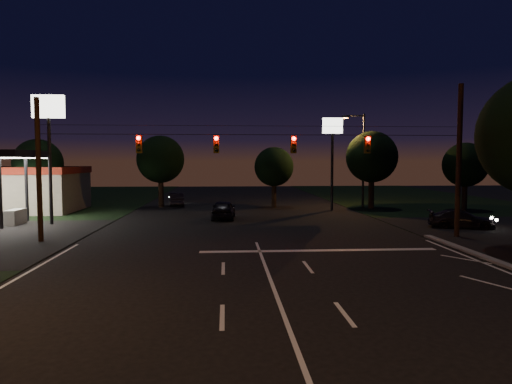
{
  "coord_description": "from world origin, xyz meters",
  "views": [
    {
      "loc": [
        -1.68,
        -10.95,
        4.51
      ],
      "look_at": [
        -0.21,
        11.15,
        3.0
      ],
      "focal_mm": 32.0,
      "sensor_mm": 36.0,
      "label": 1
    }
  ],
  "objects": [
    {
      "name": "ground",
      "position": [
        0.0,
        0.0,
        0.0
      ],
      "size": [
        140.0,
        140.0,
        0.0
      ],
      "primitive_type": "plane",
      "color": "black",
      "rests_on": "ground"
    },
    {
      "name": "stop_bar",
      "position": [
        3.0,
        11.5,
        0.01
      ],
      "size": [
        12.0,
        0.5,
        0.01
      ],
      "primitive_type": "cube",
      "color": "silver",
      "rests_on": "ground"
    },
    {
      "name": "utility_pole_right",
      "position": [
        12.0,
        15.0,
        0.0
      ],
      "size": [
        0.3,
        0.3,
        9.0
      ],
      "primitive_type": "cylinder",
      "color": "black",
      "rests_on": "ground"
    },
    {
      "name": "utility_pole_left",
      "position": [
        -12.0,
        15.0,
        0.0
      ],
      "size": [
        0.28,
        0.28,
        8.0
      ],
      "primitive_type": "cylinder",
      "color": "black",
      "rests_on": "ground"
    },
    {
      "name": "signal_span",
      "position": [
        -0.0,
        14.96,
        5.5
      ],
      "size": [
        24.0,
        0.4,
        1.56
      ],
      "color": "black",
      "rests_on": "ground"
    },
    {
      "name": "pole_sign_left_near",
      "position": [
        -14.0,
        22.0,
        6.98
      ],
      "size": [
        2.2,
        0.3,
        9.1
      ],
      "color": "black",
      "rests_on": "ground"
    },
    {
      "name": "pole_sign_right",
      "position": [
        8.0,
        30.0,
        6.24
      ],
      "size": [
        1.8,
        0.3,
        8.4
      ],
      "color": "black",
      "rests_on": "ground"
    },
    {
      "name": "street_light_right_far",
      "position": [
        11.24,
        32.0,
        5.24
      ],
      "size": [
        2.2,
        0.35,
        9.0
      ],
      "color": "black",
      "rests_on": "ground"
    },
    {
      "name": "tree_far_a",
      "position": [
        -17.98,
        30.12,
        4.26
      ],
      "size": [
        4.2,
        4.2,
        6.42
      ],
      "color": "black",
      "rests_on": "ground"
    },
    {
      "name": "tree_far_b",
      "position": [
        -7.98,
        34.13,
        4.61
      ],
      "size": [
        4.6,
        4.6,
        6.98
      ],
      "color": "black",
      "rests_on": "ground"
    },
    {
      "name": "tree_far_c",
      "position": [
        3.02,
        33.1,
        3.9
      ],
      "size": [
        3.8,
        3.8,
        5.86
      ],
      "color": "black",
      "rests_on": "ground"
    },
    {
      "name": "tree_far_d",
      "position": [
        12.02,
        31.13,
        4.83
      ],
      "size": [
        4.8,
        4.8,
        7.3
      ],
      "color": "black",
      "rests_on": "ground"
    },
    {
      "name": "tree_far_e",
      "position": [
        20.02,
        29.11,
        4.11
      ],
      "size": [
        4.0,
        4.0,
        6.18
      ],
      "color": "black",
      "rests_on": "ground"
    },
    {
      "name": "car_oncoming_a",
      "position": [
        -1.86,
        24.43,
        0.73
      ],
      "size": [
        1.98,
        4.4,
        1.47
      ],
      "primitive_type": "imported",
      "rotation": [
        0.0,
        0.0,
        3.08
      ],
      "color": "black",
      "rests_on": "ground"
    },
    {
      "name": "car_oncoming_b",
      "position": [
        -6.67,
        35.56,
        0.64
      ],
      "size": [
        1.91,
        4.06,
        1.29
      ],
      "primitive_type": "imported",
      "rotation": [
        0.0,
        0.0,
        3.29
      ],
      "color": "black",
      "rests_on": "ground"
    },
    {
      "name": "car_cross",
      "position": [
        14.07,
        18.39,
        0.61
      ],
      "size": [
        4.53,
        2.91,
        1.22
      ],
      "primitive_type": "imported",
      "rotation": [
        0.0,
        0.0,
        1.26
      ],
      "color": "black",
      "rests_on": "ground"
    }
  ]
}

